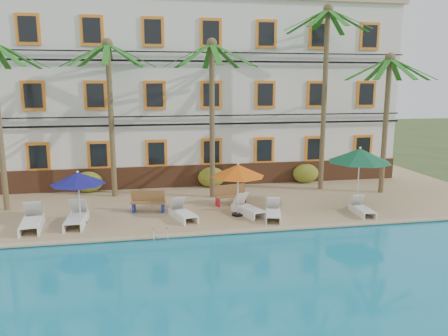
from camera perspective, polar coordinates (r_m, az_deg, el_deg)
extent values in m
plane|color=#384C23|center=(17.65, -2.93, -8.40)|extent=(100.00, 100.00, 0.00)
cube|color=tan|center=(22.36, -4.65, -3.89)|extent=(30.00, 12.00, 0.25)
cube|color=teal|center=(11.32, 2.10, -19.58)|extent=(26.00, 12.00, 0.20)
cube|color=tan|center=(16.71, -2.52, -8.51)|extent=(30.00, 0.35, 0.06)
cube|color=silver|center=(26.60, -5.96, 9.64)|extent=(25.00, 6.00, 10.00)
cube|color=brown|center=(24.07, -5.15, -1.05)|extent=(25.00, 0.12, 1.20)
cube|color=tan|center=(26.97, -6.19, 20.54)|extent=(25.40, 6.40, 0.25)
cube|color=orange|center=(24.33, -23.08, 1.35)|extent=(1.15, 0.10, 1.50)
cube|color=black|center=(24.29, -23.10, 1.34)|extent=(0.85, 0.04, 1.20)
cube|color=orange|center=(23.86, -16.04, 1.63)|extent=(1.15, 0.10, 1.50)
cube|color=black|center=(23.81, -16.05, 1.61)|extent=(0.85, 0.04, 1.20)
cube|color=orange|center=(23.75, -8.82, 1.89)|extent=(1.15, 0.10, 1.50)
cube|color=black|center=(23.70, -8.81, 1.88)|extent=(0.85, 0.04, 1.20)
cube|color=orange|center=(24.03, -1.65, 2.12)|extent=(1.15, 0.10, 1.50)
cube|color=black|center=(23.98, -1.63, 2.11)|extent=(0.85, 0.04, 1.20)
cube|color=orange|center=(24.66, 5.26, 2.31)|extent=(1.15, 0.10, 1.50)
cube|color=black|center=(24.61, 5.29, 2.30)|extent=(0.85, 0.04, 1.20)
cube|color=orange|center=(25.64, 11.73, 2.46)|extent=(1.15, 0.10, 1.50)
cube|color=black|center=(25.59, 11.78, 2.44)|extent=(0.85, 0.04, 1.20)
cube|color=orange|center=(26.91, 17.67, 2.57)|extent=(1.15, 0.10, 1.50)
cube|color=black|center=(26.87, 17.71, 2.55)|extent=(0.85, 0.04, 1.20)
cube|color=orange|center=(24.06, -23.64, 8.65)|extent=(1.15, 0.10, 1.50)
cube|color=black|center=(24.01, -23.67, 8.64)|extent=(0.85, 0.04, 1.20)
cube|color=orange|center=(23.58, -16.44, 9.09)|extent=(1.15, 0.10, 1.50)
cube|color=black|center=(23.53, -16.45, 9.08)|extent=(0.85, 0.04, 1.20)
cube|color=orange|center=(23.47, -9.04, 9.39)|extent=(1.15, 0.10, 1.50)
cube|color=black|center=(23.42, -9.04, 9.38)|extent=(0.85, 0.04, 1.20)
cube|color=orange|center=(23.75, -1.69, 9.53)|extent=(1.15, 0.10, 1.50)
cube|color=black|center=(23.70, -1.67, 9.53)|extent=(0.85, 0.04, 1.20)
cube|color=orange|center=(24.39, 5.39, 9.53)|extent=(1.15, 0.10, 1.50)
cube|color=black|center=(24.34, 5.42, 9.53)|extent=(0.85, 0.04, 1.20)
cube|color=orange|center=(25.37, 12.01, 9.40)|extent=(1.15, 0.10, 1.50)
cube|color=black|center=(25.33, 12.05, 9.39)|extent=(0.85, 0.04, 1.20)
cube|color=orange|center=(26.66, 18.06, 9.17)|extent=(1.15, 0.10, 1.50)
cube|color=black|center=(26.62, 18.11, 9.16)|extent=(0.85, 0.04, 1.20)
cube|color=orange|center=(24.19, -24.24, 16.23)|extent=(1.15, 0.10, 1.50)
cube|color=black|center=(24.14, -24.27, 16.24)|extent=(0.85, 0.04, 1.20)
cube|color=orange|center=(23.71, -16.88, 16.83)|extent=(1.15, 0.10, 1.50)
cube|color=black|center=(23.66, -16.89, 16.84)|extent=(0.85, 0.04, 1.20)
cube|color=orange|center=(23.60, -9.28, 17.17)|extent=(1.15, 0.10, 1.50)
cube|color=black|center=(23.55, -9.28, 17.19)|extent=(0.85, 0.04, 1.20)
cube|color=orange|center=(23.88, -1.73, 17.23)|extent=(1.15, 0.10, 1.50)
cube|color=black|center=(23.83, -1.71, 17.25)|extent=(0.85, 0.04, 1.20)
cube|color=orange|center=(24.52, 5.53, 17.03)|extent=(1.15, 0.10, 1.50)
cube|color=black|center=(24.47, 5.57, 17.04)|extent=(0.85, 0.04, 1.20)
cube|color=orange|center=(25.50, 12.31, 16.60)|extent=(1.15, 0.10, 1.50)
cube|color=black|center=(25.45, 12.35, 16.61)|extent=(0.85, 0.04, 1.20)
cube|color=orange|center=(26.78, 18.48, 16.02)|extent=(1.15, 0.10, 1.50)
cube|color=black|center=(26.74, 18.53, 16.02)|extent=(0.85, 0.04, 1.20)
cube|color=black|center=(23.50, -5.24, 5.69)|extent=(25.00, 0.08, 0.10)
cube|color=black|center=(23.47, -5.26, 6.79)|extent=(25.00, 0.08, 0.06)
cube|color=black|center=(23.43, -5.39, 13.75)|extent=(25.00, 0.08, 0.10)
cube|color=black|center=(23.46, -5.41, 14.85)|extent=(25.00, 0.08, 0.06)
cube|color=#1A6117|center=(22.48, -27.20, 12.92)|extent=(0.28, 2.26, 1.11)
cube|color=#1A6117|center=(20.42, -26.54, 13.29)|extent=(1.80, 1.80, 1.11)
cube|color=#1A6117|center=(21.11, -25.06, 13.29)|extent=(2.26, 0.28, 1.11)
cube|color=#1A6117|center=(21.96, -25.40, 13.14)|extent=(1.80, 1.80, 1.11)
cylinder|color=brown|center=(22.18, -14.51, 5.82)|extent=(0.26, 0.26, 7.47)
sphere|color=brown|center=(22.18, -14.99, 15.46)|extent=(0.50, 0.50, 0.50)
cube|color=#1A6117|center=(23.26, -14.71, 13.91)|extent=(0.28, 2.26, 1.11)
cube|color=#1A6117|center=(23.00, -16.80, 13.84)|extent=(1.80, 1.80, 1.11)
cube|color=#1A6117|center=(22.25, -17.89, 13.89)|extent=(2.26, 0.28, 1.11)
cube|color=#1A6117|center=(21.42, -17.26, 14.06)|extent=(1.80, 1.80, 1.11)
cube|color=#1A6117|center=(21.02, -15.14, 14.23)|extent=(0.28, 2.26, 1.11)
cube|color=#1A6117|center=(21.31, -12.87, 14.29)|extent=(1.80, 1.80, 1.11)
cube|color=#1A6117|center=(22.09, -11.91, 14.20)|extent=(2.26, 0.28, 1.11)
cube|color=#1A6117|center=(22.90, -12.72, 14.05)|extent=(1.80, 1.80, 1.11)
cylinder|color=brown|center=(21.34, -1.56, 5.96)|extent=(0.26, 0.26, 7.47)
sphere|color=brown|center=(21.34, -1.62, 16.00)|extent=(0.50, 0.50, 0.50)
cube|color=#1A6117|center=(22.41, -2.07, 14.36)|extent=(0.28, 2.26, 1.11)
cube|color=#1A6117|center=(21.97, -4.06, 14.41)|extent=(1.80, 1.80, 1.11)
cube|color=#1A6117|center=(21.15, -4.72, 14.53)|extent=(2.26, 0.28, 1.11)
cube|color=#1A6117|center=(20.40, -3.53, 14.68)|extent=(1.80, 1.80, 1.11)
cube|color=#1A6117|center=(20.19, -1.09, 14.74)|extent=(0.28, 2.26, 1.11)
cube|color=#1A6117|center=(20.66, 1.00, 14.65)|extent=(1.80, 1.80, 1.11)
cube|color=#1A6117|center=(21.50, 1.45, 14.51)|extent=(2.26, 0.28, 1.11)
cube|color=#1A6117|center=(22.21, 0.15, 14.40)|extent=(1.80, 1.80, 1.11)
cylinder|color=brown|center=(23.62, 12.94, 8.39)|extent=(0.26, 0.26, 9.29)
sphere|color=brown|center=(23.88, 13.45, 19.58)|extent=(0.50, 0.50, 0.50)
cube|color=#1A6117|center=(24.83, 12.29, 18.02)|extent=(0.28, 2.26, 1.11)
cube|color=#1A6117|center=(24.24, 10.78, 18.25)|extent=(1.80, 1.80, 1.11)
cube|color=#1A6117|center=(23.38, 10.73, 18.53)|extent=(2.26, 0.28, 1.11)
cube|color=#1A6117|center=(22.77, 12.30, 18.68)|extent=(1.80, 1.80, 1.11)
cube|color=#1A6117|center=(22.78, 14.59, 18.58)|extent=(0.28, 2.26, 1.11)
cube|color=#1A6117|center=(23.42, 16.09, 18.29)|extent=(1.80, 1.80, 1.11)
cube|color=#1A6117|center=(24.27, 15.94, 18.03)|extent=(2.26, 0.28, 1.11)
cube|color=#1A6117|center=(24.84, 14.38, 17.93)|extent=(1.80, 1.80, 1.11)
cylinder|color=brown|center=(23.76, 20.31, 5.05)|extent=(0.26, 0.26, 6.85)
sphere|color=brown|center=(23.69, 20.88, 13.31)|extent=(0.50, 0.50, 0.50)
cube|color=#1A6117|center=(24.64, 19.41, 12.02)|extent=(0.28, 2.26, 1.11)
cube|color=#1A6117|center=(23.97, 18.12, 12.14)|extent=(1.80, 1.80, 1.11)
cube|color=#1A6117|center=(23.11, 18.35, 12.19)|extent=(2.26, 0.28, 1.11)
cube|color=#1A6117|center=(22.58, 20.08, 12.13)|extent=(1.80, 1.80, 1.11)
cube|color=#1A6117|center=(22.71, 22.28, 11.97)|extent=(0.28, 2.26, 1.11)
cube|color=#1A6117|center=(23.42, 23.51, 11.82)|extent=(1.80, 1.80, 1.11)
cube|color=#1A6117|center=(24.27, 23.11, 11.79)|extent=(2.26, 0.28, 1.11)
cube|color=#1A6117|center=(24.76, 21.43, 11.88)|extent=(1.80, 1.80, 1.11)
ellipsoid|color=#295E1A|center=(23.83, -17.29, -1.76)|extent=(1.50, 0.90, 1.10)
ellipsoid|color=#295E1A|center=(23.92, -1.65, -1.20)|extent=(1.50, 0.90, 1.10)
ellipsoid|color=#295E1A|center=(25.32, 10.62, -0.71)|extent=(1.50, 0.90, 1.10)
cylinder|color=black|center=(18.83, -18.19, -6.78)|extent=(0.49, 0.49, 0.07)
cylinder|color=silver|center=(18.55, -18.38, -3.79)|extent=(0.06, 0.06, 2.10)
cone|color=navy|center=(18.37, -18.54, -1.28)|extent=(2.19, 2.19, 0.48)
sphere|color=silver|center=(18.32, -18.59, -0.48)|extent=(0.10, 0.10, 0.10)
cylinder|color=black|center=(18.97, 1.80, -6.08)|extent=(0.51, 0.51, 0.07)
cylinder|color=silver|center=(18.68, 1.82, -2.96)|extent=(0.06, 0.06, 2.20)
cone|color=#CA520D|center=(18.49, 1.84, -0.34)|extent=(2.30, 2.30, 0.50)
sphere|color=silver|center=(18.44, 1.85, 0.50)|extent=(0.10, 0.10, 0.10)
cylinder|color=black|center=(20.93, 16.93, -4.90)|extent=(0.64, 0.64, 0.09)
cylinder|color=silver|center=(20.62, 17.14, -1.37)|extent=(0.06, 0.06, 2.72)
cone|color=#105032|center=(20.43, 17.31, 1.58)|extent=(2.84, 2.84, 0.62)
sphere|color=silver|center=(20.38, 17.36, 2.53)|extent=(0.10, 0.10, 0.10)
cube|color=white|center=(18.45, -23.94, -6.51)|extent=(0.82, 1.52, 0.07)
cube|color=white|center=(19.34, -23.64, -4.90)|extent=(0.72, 0.60, 0.73)
cube|color=white|center=(18.82, -24.81, -6.85)|extent=(0.28, 2.07, 0.34)
cube|color=white|center=(18.73, -22.77, -6.77)|extent=(0.28, 2.07, 0.34)
cube|color=white|center=(18.33, -18.88, -6.29)|extent=(0.68, 1.43, 0.07)
cube|color=white|center=(19.19, -18.46, -4.71)|extent=(0.66, 0.54, 0.71)
cube|color=white|center=(18.70, -19.71, -6.59)|extent=(0.11, 2.01, 0.33)
cube|color=white|center=(18.59, -17.72, -6.57)|extent=(0.11, 2.01, 0.33)
cube|color=white|center=(18.23, -5.08, -5.93)|extent=(0.93, 1.38, 0.06)
cube|color=white|center=(18.95, -6.12, -4.60)|extent=(0.69, 0.62, 0.63)
cube|color=white|center=(18.39, -6.20, -6.34)|extent=(0.59, 1.73, 0.29)
cube|color=white|center=(18.60, -4.53, -6.11)|extent=(0.59, 1.73, 0.29)
cube|color=white|center=(18.80, 3.61, -5.36)|extent=(1.00, 1.42, 0.06)
cube|color=white|center=(19.46, 2.14, -4.07)|extent=(0.73, 0.65, 0.65)
cube|color=white|center=(18.89, 2.42, -5.80)|extent=(0.68, 1.76, 0.30)
cube|color=white|center=(19.21, 3.93, -5.53)|extent=(0.68, 1.76, 0.30)
cube|color=white|center=(18.32, 6.43, -5.91)|extent=(0.88, 1.32, 0.06)
cube|color=white|center=(19.07, 6.41, -4.56)|extent=(0.66, 0.59, 0.61)
cube|color=white|center=(18.59, 5.54, -6.15)|extent=(0.53, 1.68, 0.28)
cube|color=white|center=(18.60, 7.28, -6.18)|extent=(0.53, 1.68, 0.28)
cube|color=white|center=(19.78, 17.86, -5.16)|extent=(0.59, 1.17, 0.05)
cube|color=white|center=(20.42, 16.95, -4.01)|extent=(0.55, 0.45, 0.57)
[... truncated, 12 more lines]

